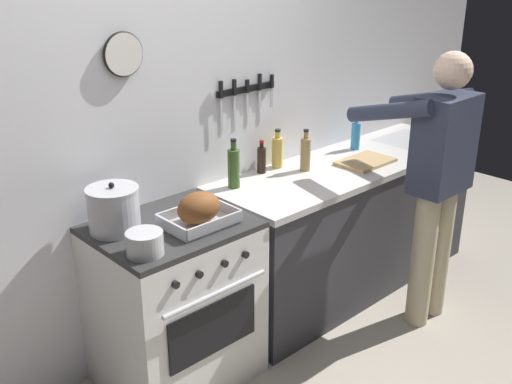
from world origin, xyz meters
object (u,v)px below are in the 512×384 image
object	(u,v)px
stock_pot	(114,209)
bottle_soy_sauce	(262,159)
roasting_pan	(199,211)
bottle_dish_soap	(356,135)
saucepan	(145,243)
cutting_board	(365,162)
bottle_olive_oil	(234,167)
bottle_cooking_oil	(277,151)
stove	(175,303)
person_cook	(437,174)
bottle_vinegar	(305,153)

from	to	relation	value
stock_pot	bottle_soy_sauce	distance (m)	1.09
roasting_pan	bottle_dish_soap	xyz separation A→B (m)	(1.53, 0.24, 0.02)
saucepan	cutting_board	world-z (taller)	saucepan
stock_pot	roasting_pan	bearing A→B (deg)	-33.56
bottle_olive_oil	roasting_pan	bearing A→B (deg)	-149.84
saucepan	cutting_board	size ratio (longest dim) A/B	0.47
cutting_board	bottle_olive_oil	world-z (taller)	bottle_olive_oil
cutting_board	bottle_dish_soap	distance (m)	0.31
bottle_soy_sauce	stock_pot	bearing A→B (deg)	-174.04
cutting_board	bottle_olive_oil	bearing A→B (deg)	163.93
stock_pot	bottle_cooking_oil	distance (m)	1.23
saucepan	bottle_dish_soap	distance (m)	1.93
stove	bottle_dish_soap	distance (m)	1.73
stove	bottle_soy_sauce	xyz separation A→B (m)	(0.85, 0.24, 0.53)
bottle_soy_sauce	bottle_cooking_oil	xyz separation A→B (m)	(0.14, 0.01, 0.02)
cutting_board	bottle_dish_soap	bearing A→B (deg)	51.10
saucepan	cutting_board	bearing A→B (deg)	3.13
person_cook	saucepan	size ratio (longest dim) A/B	9.90
roasting_pan	bottle_soy_sauce	distance (m)	0.82
stove	bottle_olive_oil	world-z (taller)	bottle_olive_oil
stove	bottle_olive_oil	distance (m)	0.82
stove	bottle_cooking_oil	size ratio (longest dim) A/B	3.69
person_cook	stove	bearing A→B (deg)	58.51
cutting_board	bottle_cooking_oil	size ratio (longest dim) A/B	1.48
bottle_vinegar	bottle_dish_soap	bearing A→B (deg)	5.89
bottle_dish_soap	person_cook	bearing A→B (deg)	-102.73
saucepan	bottle_vinegar	size ratio (longest dim) A/B	0.65
stove	stock_pot	world-z (taller)	stock_pot
person_cook	saucepan	xyz separation A→B (m)	(-1.74, 0.40, 0.00)
roasting_pan	stock_pot	bearing A→B (deg)	146.44
stock_pot	bottle_vinegar	xyz separation A→B (m)	(1.31, -0.04, -0.00)
stock_pot	cutting_board	size ratio (longest dim) A/B	0.70
bottle_cooking_oil	bottle_dish_soap	bearing A→B (deg)	-8.73
roasting_pan	bottle_cooking_oil	bearing A→B (deg)	21.19
bottle_vinegar	person_cook	bearing A→B (deg)	-59.05
stove	roasting_pan	size ratio (longest dim) A/B	2.56
stove	bottle_soy_sauce	size ratio (longest dim) A/B	4.38
roasting_pan	bottle_olive_oil	bearing A→B (deg)	30.16
stock_pot	saucepan	distance (m)	0.31
bottle_cooking_oil	saucepan	bearing A→B (deg)	-161.29
cutting_board	bottle_soy_sauce	bearing A→B (deg)	151.76
bottle_dish_soap	bottle_olive_oil	bearing A→B (deg)	178.70
bottle_vinegar	bottle_soy_sauce	bearing A→B (deg)	146.05
stove	saucepan	bearing A→B (deg)	-145.99
cutting_board	bottle_cooking_oil	xyz separation A→B (m)	(-0.46, 0.33, 0.09)
person_cook	roasting_pan	world-z (taller)	person_cook
stock_pot	bottle_vinegar	distance (m)	1.31
stock_pot	bottle_olive_oil	world-z (taller)	bottle_olive_oil
bottle_soy_sauce	bottle_dish_soap	distance (m)	0.80
roasting_pan	saucepan	bearing A→B (deg)	-167.53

